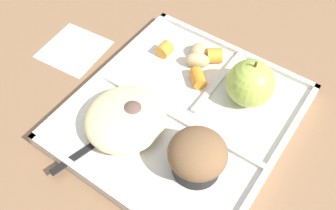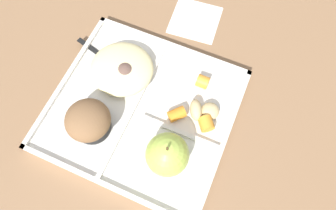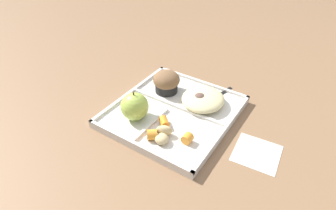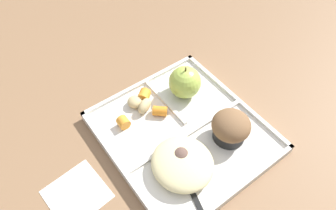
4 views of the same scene
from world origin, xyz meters
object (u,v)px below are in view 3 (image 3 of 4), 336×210
(lunch_tray, at_px, (173,112))
(plastic_fork, at_px, (213,99))
(green_apple, at_px, (135,106))
(bran_muffin, at_px, (166,82))

(lunch_tray, bearing_deg, plastic_fork, -32.35)
(green_apple, height_order, plastic_fork, green_apple)
(bran_muffin, distance_m, plastic_fork, 0.14)
(lunch_tray, bearing_deg, green_apple, 140.11)
(plastic_fork, bearing_deg, bran_muffin, 106.56)
(green_apple, distance_m, plastic_fork, 0.23)
(green_apple, bearing_deg, bran_muffin, 0.00)
(green_apple, xyz_separation_m, plastic_fork, (0.18, -0.13, -0.03))
(bran_muffin, xyz_separation_m, plastic_fork, (0.04, -0.13, -0.03))
(bran_muffin, bearing_deg, green_apple, 180.00)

